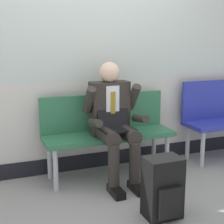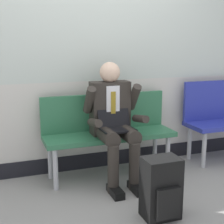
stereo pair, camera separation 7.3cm
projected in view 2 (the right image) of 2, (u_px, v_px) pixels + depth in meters
name	position (u px, v px, depth m)	size (l,w,h in m)	color
ground_plane	(115.00, 193.00, 3.21)	(18.00, 18.00, 0.00)	gray
station_wall	(90.00, 45.00, 3.63)	(6.98, 0.14, 2.79)	beige
bench_with_person	(108.00, 128.00, 3.59)	(1.39, 0.42, 0.87)	#2D6B47
person_seated	(114.00, 120.00, 3.38)	(0.57, 0.70, 1.22)	#2D2823
backpack	(161.00, 189.00, 2.73)	(0.30, 0.26, 0.51)	black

